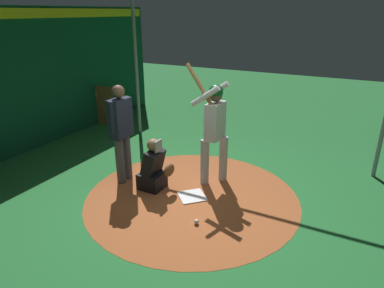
% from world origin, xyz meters
% --- Properties ---
extents(ground_plane, '(25.20, 25.20, 0.00)m').
position_xyz_m(ground_plane, '(0.00, 0.00, 0.00)').
color(ground_plane, '#287A38').
extents(dirt_circle, '(3.53, 3.53, 0.01)m').
position_xyz_m(dirt_circle, '(0.00, 0.00, 0.00)').
color(dirt_circle, '#B76033').
rests_on(dirt_circle, ground).
extents(home_plate, '(0.59, 0.59, 0.01)m').
position_xyz_m(home_plate, '(0.00, 0.00, 0.01)').
color(home_plate, white).
rests_on(home_plate, dirt_circle).
extents(batter, '(0.68, 0.49, 2.12)m').
position_xyz_m(batter, '(0.09, 0.66, 1.09)').
color(batter, '#B3B3B7').
rests_on(batter, ground).
extents(catcher, '(0.58, 0.40, 0.93)m').
position_xyz_m(catcher, '(-0.72, -0.03, 0.36)').
color(catcher, black).
rests_on(catcher, ground).
extents(umpire, '(0.22, 0.49, 1.76)m').
position_xyz_m(umpire, '(-1.36, -0.04, 0.99)').
color(umpire, '#4C4C51').
rests_on(umpire, ground).
extents(back_wall, '(0.22, 9.20, 3.01)m').
position_xyz_m(back_wall, '(-4.24, 0.00, 1.52)').
color(back_wall, '#0F472D').
rests_on(back_wall, ground).
extents(cage_frame, '(5.43, 4.60, 3.41)m').
position_xyz_m(cage_frame, '(0.00, 0.00, 2.33)').
color(cage_frame, gray).
rests_on(cage_frame, ground).
extents(bat_rack, '(0.94, 0.20, 1.05)m').
position_xyz_m(bat_rack, '(-4.00, 2.39, 0.49)').
color(bat_rack, olive).
rests_on(bat_rack, ground).
extents(baseball_0, '(0.07, 0.07, 0.07)m').
position_xyz_m(baseball_0, '(-0.92, -0.06, 0.04)').
color(baseball_0, white).
rests_on(baseball_0, dirt_circle).
extents(baseball_1, '(0.07, 0.07, 0.07)m').
position_xyz_m(baseball_1, '(0.42, -0.67, 0.04)').
color(baseball_1, white).
rests_on(baseball_1, dirt_circle).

